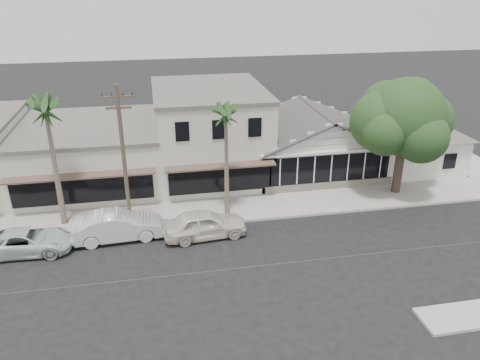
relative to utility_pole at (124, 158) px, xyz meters
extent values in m
plane|color=black|center=(9.00, -5.20, -4.79)|extent=(140.00, 140.00, 0.00)
cube|color=#9E9991|center=(1.00, 1.55, -4.71)|extent=(90.00, 3.50, 0.15)
cube|color=white|center=(14.00, 7.30, -3.29)|extent=(10.00, 8.00, 3.00)
cube|color=black|center=(14.00, 3.24, -3.04)|extent=(8.80, 0.10, 2.00)
cube|color=#60564C|center=(14.00, 3.25, -4.44)|extent=(9.60, 0.18, 0.70)
cube|color=white|center=(22.20, 6.30, -3.29)|extent=(6.00, 6.00, 3.00)
cube|color=beige|center=(6.00, 8.30, -1.54)|extent=(8.00, 10.00, 6.50)
cube|color=silver|center=(-3.00, 8.30, -2.69)|extent=(10.00, 10.00, 4.20)
cylinder|color=brown|center=(0.00, 0.00, -0.29)|extent=(0.24, 0.24, 9.00)
cube|color=brown|center=(0.00, 0.00, 3.51)|extent=(1.80, 0.12, 0.12)
cube|color=brown|center=(0.00, 0.00, 2.91)|extent=(1.40, 0.12, 0.12)
imported|color=beige|center=(4.35, -1.52, -3.95)|extent=(5.09, 2.40, 1.68)
imported|color=silver|center=(-0.65, -0.84, -3.93)|extent=(5.33, 2.14, 1.72)
imported|color=silver|center=(-5.65, -1.39, -4.09)|extent=(5.14, 2.52, 1.40)
cylinder|color=#48382C|center=(18.50, 1.96, -3.15)|extent=(0.61, 0.61, 3.27)
sphere|color=#173315|center=(18.50, 1.96, 0.83)|extent=(5.31, 5.31, 5.31)
sphere|color=#173315|center=(20.34, 2.57, 0.32)|extent=(3.88, 3.88, 3.88)
sphere|color=#173315|center=(16.86, 2.36, 0.52)|extent=(4.09, 4.09, 4.09)
sphere|color=#173315|center=(18.91, 0.42, -0.09)|extent=(3.47, 3.47, 3.47)
sphere|color=#173315|center=(17.89, 3.59, 1.14)|extent=(3.68, 3.68, 3.68)
sphere|color=#173315|center=(19.72, 3.39, 1.55)|extent=(3.27, 3.27, 3.27)
sphere|color=#173315|center=(16.66, 1.14, 0.12)|extent=(3.06, 3.06, 3.06)
cone|color=#726651|center=(6.08, 0.83, -1.49)|extent=(0.33, 0.33, 6.60)
cone|color=#726651|center=(-4.11, 1.51, -1.19)|extent=(0.39, 0.39, 7.20)
camera|label=1|loc=(1.83, -25.79, 9.53)|focal=35.00mm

